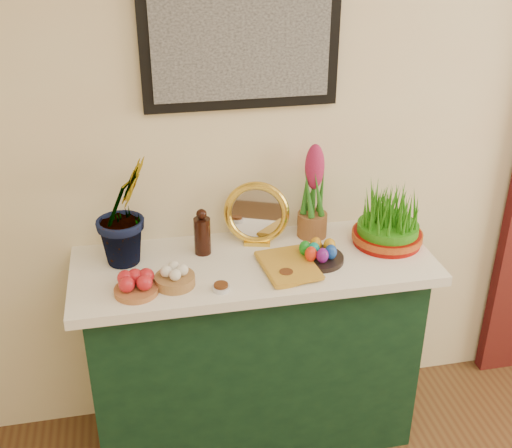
{
  "coord_description": "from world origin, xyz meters",
  "views": [
    {
      "loc": [
        -0.83,
        -0.11,
        2.15
      ],
      "look_at": [
        -0.41,
        1.95,
        1.07
      ],
      "focal_mm": 45.0,
      "sensor_mm": 36.0,
      "label": 1
    }
  ],
  "objects_px": {
    "mirror": "(257,214)",
    "wheatgrass_sabzeh": "(389,220)",
    "book": "(264,269)",
    "sideboard": "(254,354)",
    "hyacinth_green": "(122,195)"
  },
  "relations": [
    {
      "from": "mirror",
      "to": "wheatgrass_sabzeh",
      "type": "relative_size",
      "value": 0.95
    },
    {
      "from": "sideboard",
      "to": "book",
      "type": "bearing_deg",
      "value": -80.43
    },
    {
      "from": "mirror",
      "to": "wheatgrass_sabzeh",
      "type": "height_order",
      "value": "mirror"
    },
    {
      "from": "book",
      "to": "wheatgrass_sabzeh",
      "type": "bearing_deg",
      "value": 8.16
    },
    {
      "from": "hyacinth_green",
      "to": "wheatgrass_sabzeh",
      "type": "bearing_deg",
      "value": -45.06
    },
    {
      "from": "hyacinth_green",
      "to": "wheatgrass_sabzeh",
      "type": "height_order",
      "value": "hyacinth_green"
    },
    {
      "from": "sideboard",
      "to": "wheatgrass_sabzeh",
      "type": "bearing_deg",
      "value": 2.59
    },
    {
      "from": "wheatgrass_sabzeh",
      "to": "mirror",
      "type": "bearing_deg",
      "value": 168.1
    },
    {
      "from": "mirror",
      "to": "wheatgrass_sabzeh",
      "type": "xyz_separation_m",
      "value": [
        0.52,
        -0.11,
        -0.03
      ]
    },
    {
      "from": "book",
      "to": "sideboard",
      "type": "bearing_deg",
      "value": 93.71
    },
    {
      "from": "sideboard",
      "to": "mirror",
      "type": "relative_size",
      "value": 4.81
    },
    {
      "from": "sideboard",
      "to": "wheatgrass_sabzeh",
      "type": "distance_m",
      "value": 0.8
    },
    {
      "from": "hyacinth_green",
      "to": "sideboard",
      "type": "bearing_deg",
      "value": -52.51
    },
    {
      "from": "sideboard",
      "to": "hyacinth_green",
      "type": "bearing_deg",
      "value": 168.71
    },
    {
      "from": "hyacinth_green",
      "to": "wheatgrass_sabzeh",
      "type": "relative_size",
      "value": 1.94
    }
  ]
}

